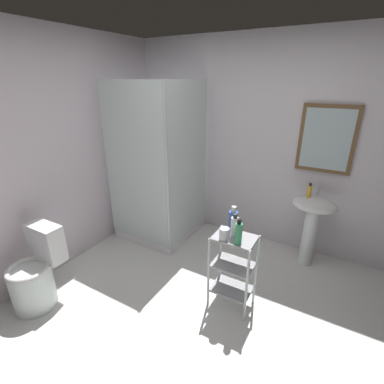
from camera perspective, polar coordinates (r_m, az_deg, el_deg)
The scene contains 13 objects.
ground_plane at distance 2.64m, azimuth 0.69°, elevation -27.47°, with size 4.20×4.20×0.02m, color silver.
wall_back at distance 3.53m, azimuth 15.92°, elevation 9.03°, with size 4.20×0.14×2.50m.
wall_left at distance 3.16m, azimuth -30.07°, elevation 5.36°, with size 0.10×4.20×2.50m, color silver.
shower_stall at distance 3.70m, azimuth -6.22°, elevation -2.58°, with size 0.92×0.92×2.00m.
pedestal_sink at distance 3.34m, azimuth 23.38°, elevation -5.01°, with size 0.46×0.37×0.81m.
sink_faucet at distance 3.35m, azimuth 24.39°, elevation 0.12°, with size 0.03×0.03×0.10m, color silver.
toilet at distance 3.07m, azimuth -29.28°, elevation -14.54°, with size 0.37×0.49×0.76m.
storage_cart at distance 2.63m, azimuth 8.37°, elevation -14.78°, with size 0.38×0.28×0.74m.
hand_soap_bottle at distance 3.27m, azimuth 22.91°, elevation 0.22°, with size 0.05×0.05×0.16m.
lotion_bottle_white at distance 2.41m, azimuth 8.72°, elevation -7.10°, with size 0.07×0.07×0.22m.
body_wash_bottle_green at distance 2.32m, azimuth 9.49°, elevation -8.29°, with size 0.06×0.06×0.23m.
shampoo_bottle_blue at distance 2.48m, azimuth 8.42°, elevation -5.92°, with size 0.08×0.08×0.25m.
rinse_cup at distance 2.39m, azimuth 6.63°, elevation -8.52°, with size 0.08×0.08×0.11m, color silver.
Camera 1 is at (0.83, -1.50, 2.01)m, focal length 26.04 mm.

